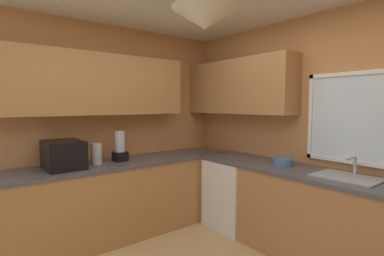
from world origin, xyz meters
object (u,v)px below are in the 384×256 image
at_px(dishwasher, 234,193).
at_px(microwave, 63,154).
at_px(bowl, 282,162).
at_px(sink_assembly, 347,177).
at_px(blender_appliance, 120,147).
at_px(kettle, 96,154).

xyz_separation_m(dishwasher, microwave, (-0.66, -1.89, 0.62)).
distance_m(microwave, bowl, 2.34).
height_order(microwave, bowl, microwave).
bearing_deg(dishwasher, sink_assembly, 1.56).
relative_size(sink_assembly, blender_appliance, 1.50).
bearing_deg(sink_assembly, microwave, -136.39).
relative_size(dishwasher, bowl, 3.96).
xyz_separation_m(microwave, blender_appliance, (0.00, 0.63, 0.02)).
xyz_separation_m(dishwasher, kettle, (-0.64, -1.55, 0.59)).
height_order(kettle, bowl, kettle).
bearing_deg(dishwasher, kettle, -112.44).
bearing_deg(sink_assembly, kettle, -141.60).
bearing_deg(microwave, bowl, 55.06).
distance_m(kettle, sink_assembly, 2.56).
bearing_deg(kettle, microwave, -93.37).
relative_size(bowl, blender_appliance, 0.60).
bearing_deg(bowl, microwave, -124.94).
relative_size(dishwasher, kettle, 3.61).
bearing_deg(microwave, blender_appliance, 90.00).
relative_size(kettle, sink_assembly, 0.44).
xyz_separation_m(microwave, bowl, (1.34, 1.92, -0.10)).
bearing_deg(bowl, blender_appliance, -136.12).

